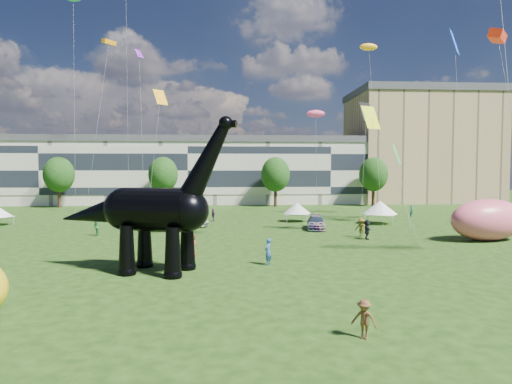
{
  "coord_description": "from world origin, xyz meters",
  "views": [
    {
      "loc": [
        -0.28,
        -23.55,
        6.66
      ],
      "look_at": [
        1.69,
        8.0,
        5.0
      ],
      "focal_mm": 30.0,
      "sensor_mm": 36.0,
      "label": 1
    }
  ],
  "objects": [
    {
      "name": "tree_far_right",
      "position": [
        26.0,
        53.0,
        6.29
      ],
      "size": [
        5.2,
        5.2,
        9.44
      ],
      "color": "#382314",
      "rests_on": "ground"
    },
    {
      "name": "apartment_block",
      "position": [
        40.0,
        65.0,
        11.0
      ],
      "size": [
        28.0,
        18.0,
        22.0
      ],
      "primitive_type": "cube",
      "color": "tan",
      "rests_on": "ground"
    },
    {
      "name": "inflatable_pink",
      "position": [
        23.97,
        14.9,
        1.96
      ],
      "size": [
        8.46,
        5.4,
        3.92
      ],
      "primitive_type": "ellipsoid",
      "rotation": [
        0.0,
        0.0,
        0.2
      ],
      "color": "#F65F7B",
      "rests_on": "ground"
    },
    {
      "name": "car_white",
      "position": [
        -5.22,
        26.37,
        0.72
      ],
      "size": [
        5.74,
        4.22,
        1.45
      ],
      "primitive_type": "imported",
      "rotation": [
        0.0,
        0.0,
        1.18
      ],
      "color": "silver",
      "rests_on": "ground"
    },
    {
      "name": "dinosaur_sculpture",
      "position": [
        -5.46,
        4.45,
        3.9
      ],
      "size": [
        12.55,
        5.52,
        10.33
      ],
      "rotation": [
        0.0,
        0.0,
        -0.3
      ],
      "color": "black",
      "rests_on": "ground"
    },
    {
      "name": "gazebo_near",
      "position": [
        8.35,
        30.54,
        1.72
      ],
      "size": [
        3.93,
        3.93,
        2.44
      ],
      "rotation": [
        0.0,
        0.0,
        -0.13
      ],
      "color": "silver",
      "rests_on": "ground"
    },
    {
      "name": "terrace_row",
      "position": [
        -8.0,
        62.0,
        6.0
      ],
      "size": [
        78.0,
        11.0,
        12.0
      ],
      "primitive_type": "cube",
      "color": "beige",
      "rests_on": "ground"
    },
    {
      "name": "visitors",
      "position": [
        0.25,
        15.28,
        0.89
      ],
      "size": [
        52.98,
        42.56,
        1.89
      ],
      "color": "brown",
      "rests_on": "ground"
    },
    {
      "name": "car_dark",
      "position": [
        9.4,
        23.51,
        0.72
      ],
      "size": [
        2.89,
        5.26,
        1.45
      ],
      "primitive_type": "imported",
      "rotation": [
        0.0,
        0.0,
        -0.18
      ],
      "color": "#595960",
      "rests_on": "ground"
    },
    {
      "name": "tree_mid_left",
      "position": [
        -12.0,
        53.0,
        6.29
      ],
      "size": [
        5.2,
        5.2,
        9.44
      ],
      "color": "#382314",
      "rests_on": "ground"
    },
    {
      "name": "ground",
      "position": [
        0.0,
        0.0,
        0.0
      ],
      "size": [
        220.0,
        220.0,
        0.0
      ],
      "primitive_type": "plane",
      "color": "#16330C",
      "rests_on": "ground"
    },
    {
      "name": "tree_mid_right",
      "position": [
        8.0,
        53.0,
        6.29
      ],
      "size": [
        5.2,
        5.2,
        9.44
      ],
      "color": "#382314",
      "rests_on": "ground"
    },
    {
      "name": "car_silver",
      "position": [
        -8.09,
        27.48,
        0.68
      ],
      "size": [
        3.46,
        4.2,
        1.35
      ],
      "primitive_type": "imported",
      "rotation": [
        0.0,
        0.0,
        0.56
      ],
      "color": "#AFAFB4",
      "rests_on": "ground"
    },
    {
      "name": "gazebo_far",
      "position": [
        18.15,
        27.6,
        2.01
      ],
      "size": [
        5.28,
        5.28,
        2.86
      ],
      "rotation": [
        0.0,
        0.0,
        -0.36
      ],
      "color": "white",
      "rests_on": "ground"
    },
    {
      "name": "car_grey",
      "position": [
        -7.61,
        22.99,
        0.78
      ],
      "size": [
        5.01,
        3.15,
        1.56
      ],
      "primitive_type": "imported",
      "rotation": [
        0.0,
        0.0,
        1.23
      ],
      "color": "slate",
      "rests_on": "ground"
    },
    {
      "name": "tree_far_left",
      "position": [
        -30.0,
        53.0,
        6.29
      ],
      "size": [
        5.2,
        5.2,
        9.44
      ],
      "color": "#382314",
      "rests_on": "ground"
    }
  ]
}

